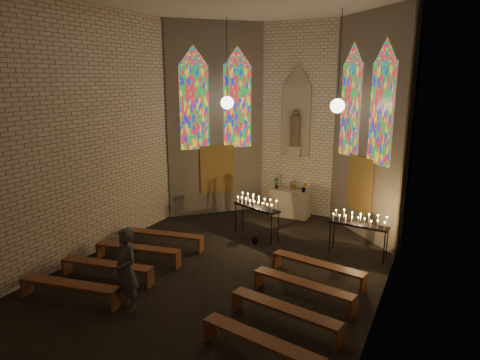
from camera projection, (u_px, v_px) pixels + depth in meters
name	position (u px, v px, depth m)	size (l,w,h in m)	color
floor	(219.00, 275.00, 11.21)	(12.00, 12.00, 0.00)	black
room	(270.00, 121.00, 13.28)	(8.22, 12.43, 7.00)	beige
altar	(290.00, 203.00, 15.84)	(1.40, 0.60, 1.00)	#B5A693
flower_vase_left	(276.00, 183.00, 15.86)	(0.23, 0.16, 0.44)	#4C723F
flower_vase_center	(294.00, 185.00, 15.73)	(0.35, 0.30, 0.38)	#4C723F
flower_vase_right	(304.00, 187.00, 15.40)	(0.20, 0.16, 0.36)	#4C723F
aisle_flower_pot	(255.00, 238.00, 13.26)	(0.22, 0.22, 0.38)	#4C723F
votive_stand_left	(256.00, 204.00, 13.67)	(1.75, 0.98, 1.26)	black
votive_stand_right	(359.00, 222.00, 12.13)	(1.70, 0.57, 1.22)	black
pew_left_0	(164.00, 236.00, 12.91)	(2.50, 0.77, 0.47)	brown
pew_right_0	(318.00, 266.00, 10.85)	(2.50, 0.77, 0.47)	brown
pew_left_1	(138.00, 249.00, 11.87)	(2.50, 0.77, 0.47)	brown
pew_right_1	(303.00, 286.00, 9.80)	(2.50, 0.77, 0.47)	brown
pew_left_2	(107.00, 266.00, 10.82)	(2.50, 0.77, 0.47)	brown
pew_right_2	(284.00, 310.00, 8.75)	(2.50, 0.77, 0.47)	brown
pew_left_3	(69.00, 286.00, 9.78)	(2.50, 0.77, 0.47)	brown
pew_right_3	(261.00, 342.00, 7.71)	(2.50, 0.77, 0.47)	brown
visitor	(126.00, 270.00, 9.33)	(0.69, 0.45, 1.89)	#44454D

